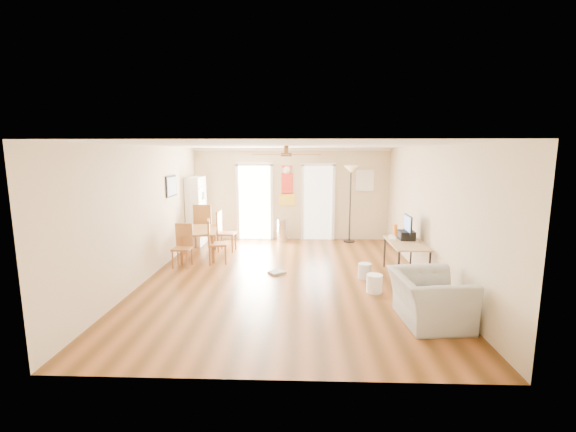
{
  "coord_description": "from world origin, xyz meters",
  "views": [
    {
      "loc": [
        0.28,
        -7.35,
        2.47
      ],
      "look_at": [
        0.0,
        0.6,
        1.15
      ],
      "focal_mm": 23.96,
      "sensor_mm": 36.0,
      "label": 1
    }
  ],
  "objects_px": {
    "dining_chair_right_b": "(217,242)",
    "trash_can": "(282,230)",
    "dining_chair_right_a": "(227,231)",
    "dining_table": "(199,243)",
    "dining_chair_far": "(205,225)",
    "wastebasket_b": "(365,271)",
    "wastebasket_a": "(374,284)",
    "torchiere_lamp": "(350,204)",
    "dining_chair_near": "(182,246)",
    "printer": "(406,235)",
    "bookshelf": "(196,211)",
    "computer_desk": "(405,259)",
    "armchair": "(429,299)"
  },
  "relations": [
    {
      "from": "dining_chair_right_a",
      "to": "armchair",
      "type": "distance_m",
      "value": 5.51
    },
    {
      "from": "torchiere_lamp",
      "to": "trash_can",
      "type": "bearing_deg",
      "value": -179.62
    },
    {
      "from": "torchiere_lamp",
      "to": "printer",
      "type": "xyz_separation_m",
      "value": [
        0.83,
        -2.72,
        -0.28
      ]
    },
    {
      "from": "computer_desk",
      "to": "wastebasket_a",
      "type": "relative_size",
      "value": 3.98
    },
    {
      "from": "dining_chair_right_a",
      "to": "trash_can",
      "type": "height_order",
      "value": "dining_chair_right_a"
    },
    {
      "from": "bookshelf",
      "to": "computer_desk",
      "type": "height_order",
      "value": "bookshelf"
    },
    {
      "from": "dining_chair_right_a",
      "to": "dining_chair_near",
      "type": "xyz_separation_m",
      "value": [
        -0.7,
        -1.41,
        -0.04
      ]
    },
    {
      "from": "torchiere_lamp",
      "to": "armchair",
      "type": "bearing_deg",
      "value": -84.18
    },
    {
      "from": "bookshelf",
      "to": "printer",
      "type": "bearing_deg",
      "value": -5.61
    },
    {
      "from": "bookshelf",
      "to": "dining_chair_near",
      "type": "height_order",
      "value": "bookshelf"
    },
    {
      "from": "dining_table",
      "to": "wastebasket_b",
      "type": "bearing_deg",
      "value": -21.93
    },
    {
      "from": "armchair",
      "to": "wastebasket_b",
      "type": "bearing_deg",
      "value": 12.65
    },
    {
      "from": "bookshelf",
      "to": "dining_chair_far",
      "type": "bearing_deg",
      "value": -18.06
    },
    {
      "from": "bookshelf",
      "to": "dining_chair_near",
      "type": "distance_m",
      "value": 2.18
    },
    {
      "from": "bookshelf",
      "to": "trash_can",
      "type": "bearing_deg",
      "value": 29.01
    },
    {
      "from": "bookshelf",
      "to": "dining_table",
      "type": "height_order",
      "value": "bookshelf"
    },
    {
      "from": "dining_chair_right_b",
      "to": "printer",
      "type": "height_order",
      "value": "dining_chair_right_b"
    },
    {
      "from": "dining_table",
      "to": "armchair",
      "type": "relative_size",
      "value": 1.2
    },
    {
      "from": "dining_chair_right_a",
      "to": "dining_chair_near",
      "type": "height_order",
      "value": "dining_chair_right_a"
    },
    {
      "from": "bookshelf",
      "to": "dining_chair_right_b",
      "type": "height_order",
      "value": "bookshelf"
    },
    {
      "from": "bookshelf",
      "to": "armchair",
      "type": "relative_size",
      "value": 1.64
    },
    {
      "from": "dining_table",
      "to": "computer_desk",
      "type": "height_order",
      "value": "computer_desk"
    },
    {
      "from": "dining_chair_far",
      "to": "trash_can",
      "type": "relative_size",
      "value": 1.81
    },
    {
      "from": "dining_chair_near",
      "to": "trash_can",
      "type": "xyz_separation_m",
      "value": [
        2.05,
        2.51,
        -0.15
      ]
    },
    {
      "from": "dining_chair_right_b",
      "to": "dining_chair_far",
      "type": "bearing_deg",
      "value": 10.74
    },
    {
      "from": "printer",
      "to": "torchiere_lamp",
      "type": "bearing_deg",
      "value": 107.48
    },
    {
      "from": "dining_table",
      "to": "dining_chair_far",
      "type": "relative_size",
      "value": 1.19
    },
    {
      "from": "dining_table",
      "to": "armchair",
      "type": "height_order",
      "value": "armchair"
    },
    {
      "from": "dining_chair_far",
      "to": "trash_can",
      "type": "height_order",
      "value": "dining_chair_far"
    },
    {
      "from": "computer_desk",
      "to": "armchair",
      "type": "xyz_separation_m",
      "value": [
        -0.23,
        -2.15,
        0.02
      ]
    },
    {
      "from": "dining_table",
      "to": "computer_desk",
      "type": "xyz_separation_m",
      "value": [
        4.53,
        -1.3,
        0.01
      ]
    },
    {
      "from": "dining_table",
      "to": "wastebasket_a",
      "type": "xyz_separation_m",
      "value": [
        3.74,
        -2.25,
        -0.17
      ]
    },
    {
      "from": "dining_chair_near",
      "to": "torchiere_lamp",
      "type": "bearing_deg",
      "value": 34.4
    },
    {
      "from": "wastebasket_b",
      "to": "dining_chair_far",
      "type": "bearing_deg",
      "value": 146.14
    },
    {
      "from": "dining_table",
      "to": "dining_chair_near",
      "type": "height_order",
      "value": "dining_chair_near"
    },
    {
      "from": "printer",
      "to": "wastebasket_b",
      "type": "distance_m",
      "value": 1.2
    },
    {
      "from": "dining_table",
      "to": "computer_desk",
      "type": "relative_size",
      "value": 1.03
    },
    {
      "from": "dining_chair_right_b",
      "to": "armchair",
      "type": "bearing_deg",
      "value": -140.42
    },
    {
      "from": "bookshelf",
      "to": "trash_can",
      "type": "distance_m",
      "value": 2.41
    },
    {
      "from": "trash_can",
      "to": "torchiere_lamp",
      "type": "height_order",
      "value": "torchiere_lamp"
    },
    {
      "from": "dining_chair_right_b",
      "to": "wastebasket_b",
      "type": "xyz_separation_m",
      "value": [
        3.14,
        -0.97,
        -0.34
      ]
    },
    {
      "from": "torchiere_lamp",
      "to": "dining_table",
      "type": "bearing_deg",
      "value": -155.89
    },
    {
      "from": "dining_chair_right_b",
      "to": "wastebasket_b",
      "type": "height_order",
      "value": "dining_chair_right_b"
    },
    {
      "from": "dining_chair_right_b",
      "to": "trash_can",
      "type": "height_order",
      "value": "dining_chair_right_b"
    },
    {
      "from": "dining_chair_far",
      "to": "torchiere_lamp",
      "type": "height_order",
      "value": "torchiere_lamp"
    },
    {
      "from": "dining_chair_right_b",
      "to": "dining_chair_near",
      "type": "bearing_deg",
      "value": 102.18
    },
    {
      "from": "dining_chair_right_b",
      "to": "dining_chair_near",
      "type": "height_order",
      "value": "dining_chair_right_b"
    },
    {
      "from": "dining_chair_near",
      "to": "dining_chair_far",
      "type": "relative_size",
      "value": 0.82
    },
    {
      "from": "printer",
      "to": "armchair",
      "type": "distance_m",
      "value": 2.48
    },
    {
      "from": "dining_chair_far",
      "to": "armchair",
      "type": "height_order",
      "value": "dining_chair_far"
    }
  ]
}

